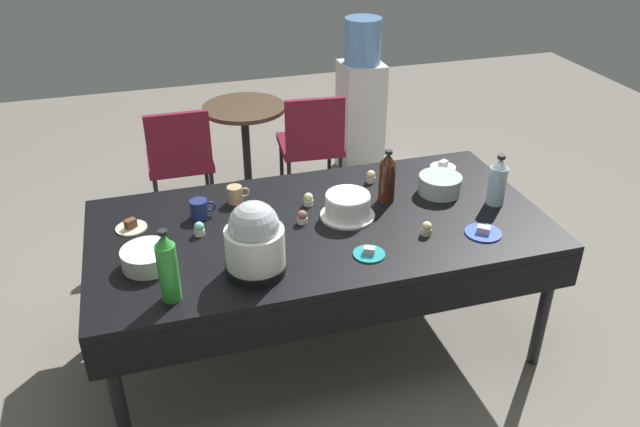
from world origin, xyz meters
TOP-DOWN VIEW (x-y plane):
  - ground at (0.00, 0.00)m, footprint 9.00×9.00m
  - potluck_table at (0.00, 0.00)m, footprint 2.20×1.10m
  - frosted_layer_cake at (0.15, 0.02)m, footprint 0.27×0.27m
  - slow_cooker at (-0.38, -0.31)m, footprint 0.26×0.26m
  - glass_salad_bowl at (0.69, 0.12)m, footprint 0.22×0.22m
  - ceramic_snack_bowl at (-0.82, -0.14)m, footprint 0.23×0.23m
  - dessert_plate_teal at (0.13, -0.33)m, footprint 0.14×0.14m
  - dessert_plate_cream at (-0.88, 0.20)m, footprint 0.15×0.15m
  - dessert_plate_white at (0.84, 0.38)m, footprint 0.15×0.15m
  - dessert_plate_cobalt at (0.71, -0.32)m, footprint 0.17×0.17m
  - cupcake_berry at (-0.01, 0.18)m, footprint 0.05×0.05m
  - cupcake_rose at (0.45, -0.25)m, footprint 0.05×0.05m
  - cupcake_mint at (0.39, 0.33)m, footprint 0.05×0.05m
  - cupcake_cocoa at (-0.57, 0.05)m, footprint 0.05×0.05m
  - cupcake_lemon at (-0.08, 0.02)m, footprint 0.05×0.05m
  - soda_bottle_water at (0.91, -0.07)m, footprint 0.09×0.09m
  - soda_bottle_lime_soda at (-0.74, -0.40)m, footprint 0.08×0.08m
  - soda_bottle_cola at (0.39, 0.12)m, footprint 0.08×0.08m
  - coffee_mug_tan at (-0.36, 0.32)m, footprint 0.12×0.08m
  - coffee_mug_navy at (-0.55, 0.22)m, footprint 0.13×0.09m
  - paper_napkin_stack at (-0.33, 0.10)m, footprint 0.18×0.18m
  - maroon_chair_left at (-0.55, 1.54)m, footprint 0.44×0.44m
  - maroon_chair_right at (0.39, 1.54)m, footprint 0.48×0.48m
  - round_cafe_table at (-0.05, 1.76)m, footprint 0.60×0.60m
  - water_cooler at (0.91, 1.94)m, footprint 0.32×0.32m

SIDE VIEW (x-z plane):
  - ground at x=0.00m, z-range 0.00..0.00m
  - maroon_chair_left at x=-0.55m, z-range 0.07..0.92m
  - maroon_chair_right at x=0.39m, z-range 0.07..0.92m
  - round_cafe_table at x=-0.05m, z-range 0.14..0.86m
  - water_cooler at x=0.91m, z-range -0.03..1.21m
  - potluck_table at x=0.00m, z-range 0.31..1.06m
  - dessert_plate_cobalt at x=0.71m, z-range 0.74..0.78m
  - dessert_plate_teal at x=0.13m, z-range 0.74..0.78m
  - dessert_plate_white at x=0.84m, z-range 0.74..0.78m
  - dessert_plate_cream at x=-0.88m, z-range 0.74..0.79m
  - paper_napkin_stack at x=-0.33m, z-range 0.75..0.77m
  - cupcake_berry at x=-0.01m, z-range 0.75..0.82m
  - cupcake_rose at x=0.45m, z-range 0.75..0.82m
  - cupcake_mint at x=0.39m, z-range 0.75..0.82m
  - cupcake_cocoa at x=-0.57m, z-range 0.75..0.82m
  - cupcake_lemon at x=-0.08m, z-range 0.75..0.82m
  - ceramic_snack_bowl at x=-0.82m, z-range 0.75..0.83m
  - coffee_mug_tan at x=-0.36m, z-range 0.75..0.84m
  - coffee_mug_navy at x=-0.55m, z-range 0.75..0.84m
  - glass_salad_bowl at x=0.69m, z-range 0.75..0.85m
  - frosted_layer_cake at x=0.15m, z-range 0.75..0.87m
  - soda_bottle_water at x=0.91m, z-range 0.74..1.01m
  - soda_bottle_cola at x=0.39m, z-range 0.74..1.02m
  - soda_bottle_lime_soda at x=-0.74m, z-range 0.74..1.06m
  - slow_cooker at x=-0.38m, z-range 0.74..1.07m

